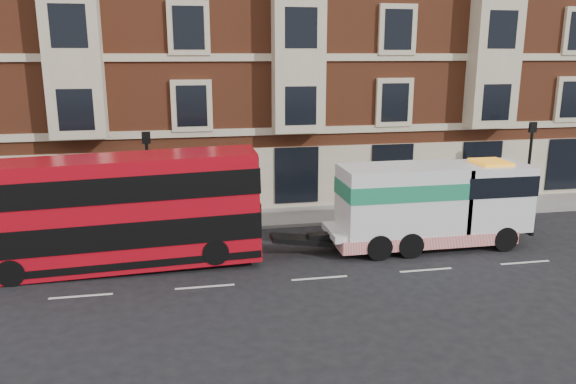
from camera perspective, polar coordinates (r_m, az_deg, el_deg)
The scene contains 8 objects.
ground at distance 19.98m, azimuth 3.22°, elevation -8.74°, with size 120.00×120.00×0.00m, color black.
sidewalk at distance 26.88m, azimuth -0.66°, elevation -2.54°, with size 90.00×3.00×0.15m, color slate.
victorian_terrace at distance 33.34m, azimuth -2.23°, elevation 18.00°, with size 45.00×12.00×20.40m.
lamp_post_west at distance 24.62m, azimuth -14.00°, elevation 1.76°, with size 0.35×0.15×4.35m.
lamp_post_east at distance 29.64m, azimuth 23.32°, elevation 3.04°, with size 0.35×0.15×4.35m.
double_decker_bus at distance 21.13m, azimuth -17.05°, elevation -1.79°, with size 10.22×2.34×4.13m.
tow_truck at distance 23.20m, azimuth 14.08°, elevation -1.20°, with size 8.18×2.42×3.41m.
pedestrian at distance 25.77m, azimuth -25.36°, elevation -2.31°, with size 0.68×0.45×1.86m, color #1B1A35.
Camera 1 is at (-4.57, -17.87, 7.69)m, focal length 35.00 mm.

